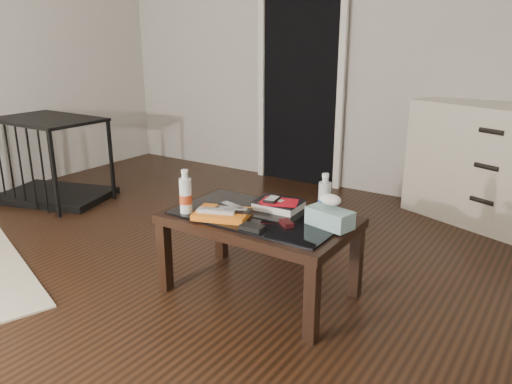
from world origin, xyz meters
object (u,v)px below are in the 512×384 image
coffee_table (259,226)px  tissue_box (330,218)px  pet_crate (54,173)px  textbook (279,205)px  water_bottle_right (325,196)px  dresser (493,166)px  water_bottle_left (185,191)px

coffee_table → tissue_box: bearing=7.3°
pet_crate → textbook: bearing=-23.9°
pet_crate → water_bottle_right: (2.71, -0.26, 0.35)m
coffee_table → tissue_box: 0.41m
water_bottle_right → tissue_box: (0.08, -0.10, -0.07)m
pet_crate → dresser: bearing=6.5°
water_bottle_left → tissue_box: water_bottle_left is taller
coffee_table → pet_crate: pet_crate is taller
textbook → water_bottle_right: 0.29m
water_bottle_left → water_bottle_right: bearing=27.5°
pet_crate → water_bottle_left: bearing=-33.7°
water_bottle_left → tissue_box: (0.74, 0.24, -0.07)m
dresser → water_bottle_right: bearing=-86.3°
coffee_table → dresser: bearing=65.4°
textbook → pet_crate: bearing=170.6°
dresser → water_bottle_left: size_ratio=5.46×
pet_crate → tissue_box: pet_crate is taller
pet_crate → water_bottle_left: 2.17m
water_bottle_right → coffee_table: bearing=-153.7°
pet_crate → textbook: (2.45, -0.28, 0.25)m
coffee_table → tissue_box: tissue_box is taller
coffee_table → pet_crate: size_ratio=0.96×
dresser → coffee_table: bearing=-93.2°
dresser → water_bottle_left: 2.38m
water_bottle_left → dresser: bearing=59.6°
dresser → textbook: (-0.82, -1.73, 0.03)m
coffee_table → water_bottle_right: 0.39m
textbook → water_bottle_right: size_ratio=1.05×
coffee_table → pet_crate: bearing=170.2°
dresser → water_bottle_right: dresser is taller
dresser → textbook: size_ratio=5.20×
dresser → water_bottle_right: size_ratio=5.46×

